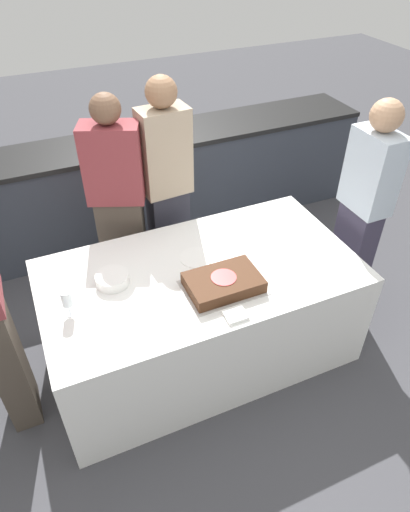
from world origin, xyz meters
TOP-DOWN VIEW (x-y plane):
  - ground_plane at (0.00, 0.00)m, footprint 14.00×14.00m
  - back_counter at (0.00, 1.60)m, footprint 4.40×0.58m
  - dining_table at (0.00, 0.00)m, footprint 1.94×1.05m
  - cake at (0.06, -0.20)m, footprint 0.46×0.32m
  - plate_stack at (-0.52, 0.10)m, footprint 0.20×0.20m
  - wine_glass at (-0.80, -0.05)m, footprint 0.06×0.06m
  - side_plate_near_cake at (0.02, 0.12)m, footprint 0.21×0.21m
  - side_plate_right_edge at (0.74, 0.13)m, footprint 0.21×0.21m
  - utensil_pile at (0.02, -0.43)m, footprint 0.12×0.11m
  - person_cutting_cake at (0.06, 0.74)m, footprint 0.35×0.23m
  - person_seated_right at (1.19, 0.00)m, footprint 0.20×0.34m
  - person_standing_back at (-0.30, 0.74)m, footprint 0.43×0.33m

SIDE VIEW (x-z plane):
  - ground_plane at x=0.00m, z-range 0.00..0.00m
  - dining_table at x=0.00m, z-range 0.00..0.74m
  - back_counter at x=0.00m, z-range 0.00..0.92m
  - side_plate_near_cake at x=0.02m, z-range 0.74..0.75m
  - side_plate_right_edge at x=0.74m, z-range 0.74..0.75m
  - utensil_pile at x=0.02m, z-range 0.74..0.76m
  - plate_stack at x=-0.52m, z-range 0.74..0.80m
  - cake at x=0.06m, z-range 0.74..0.82m
  - person_standing_back at x=-0.30m, z-range 0.03..1.66m
  - person_seated_right at x=1.19m, z-range 0.04..1.66m
  - wine_glass at x=-0.80m, z-range 0.77..0.93m
  - person_cutting_cake at x=0.06m, z-range 0.04..1.73m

